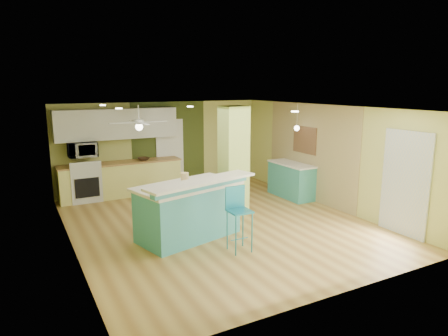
{
  "coord_description": "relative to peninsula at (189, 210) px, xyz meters",
  "views": [
    {
      "loc": [
        -3.81,
        -7.36,
        2.95
      ],
      "look_at": [
        0.35,
        0.4,
        1.13
      ],
      "focal_mm": 32.0,
      "sensor_mm": 36.0,
      "label": 1
    }
  ],
  "objects": [
    {
      "name": "interior_door",
      "position": [
        1.09,
        3.91,
        0.43
      ],
      "size": [
        0.82,
        0.05,
        2.0
      ],
      "primitive_type": "cube",
      "color": "white",
      "rests_on": "floor"
    },
    {
      "name": "canister",
      "position": [
        0.04,
        0.27,
        0.59
      ],
      "size": [
        0.16,
        0.16,
        0.18
      ],
      "primitive_type": "cylinder",
      "color": "gold",
      "rests_on": "peninsula"
    },
    {
      "name": "ceiling",
      "position": [
        0.89,
        0.45,
        1.93
      ],
      "size": [
        6.0,
        7.0,
        0.01
      ],
      "primitive_type": "cube",
      "color": "white",
      "rests_on": "wall_back"
    },
    {
      "name": "french_door",
      "position": [
        3.86,
        -1.85,
        0.48
      ],
      "size": [
        0.04,
        1.08,
        2.1
      ],
      "primitive_type": "cube",
      "color": "silver",
      "rests_on": "floor"
    },
    {
      "name": "wood_panel",
      "position": [
        3.88,
        1.05,
        0.68
      ],
      "size": [
        0.02,
        3.4,
        2.5
      ],
      "primitive_type": "cube",
      "color": "#968155",
      "rests_on": "floor"
    },
    {
      "name": "microwave",
      "position": [
        -1.36,
        3.65,
        0.78
      ],
      "size": [
        0.7,
        0.48,
        0.39
      ],
      "primitive_type": "imported",
      "color": "white",
      "rests_on": "wall_back"
    },
    {
      "name": "kitchen_run",
      "position": [
        -0.41,
        3.65,
        -0.1
      ],
      "size": [
        3.25,
        0.63,
        0.94
      ],
      "color": "#EEEB7D",
      "rests_on": "floor"
    },
    {
      "name": "wall_back",
      "position": [
        0.89,
        3.95,
        0.68
      ],
      "size": [
        6.0,
        0.01,
        2.5
      ],
      "primitive_type": "cube",
      "color": "#C3C469",
      "rests_on": "floor"
    },
    {
      "name": "wall_front",
      "position": [
        0.89,
        -3.06,
        0.68
      ],
      "size": [
        6.0,
        0.01,
        2.5
      ],
      "primitive_type": "cube",
      "color": "#C3C469",
      "rests_on": "floor"
    },
    {
      "name": "pendant_lamp",
      "position": [
        3.54,
        1.2,
        1.31
      ],
      "size": [
        0.14,
        0.14,
        0.69
      ],
      "color": "white",
      "rests_on": "ceiling"
    },
    {
      "name": "wall_right",
      "position": [
        3.89,
        0.45,
        0.68
      ],
      "size": [
        0.01,
        7.0,
        2.5
      ],
      "primitive_type": "cube",
      "color": "#C3C469",
      "rests_on": "floor"
    },
    {
      "name": "upper_cabinets",
      "position": [
        -0.41,
        3.77,
        1.38
      ],
      "size": [
        3.2,
        0.34,
        0.8
      ],
      "primitive_type": "cube",
      "color": "silver",
      "rests_on": "wall_back"
    },
    {
      "name": "column",
      "position": [
        1.54,
        0.95,
        0.68
      ],
      "size": [
        0.55,
        0.55,
        2.5
      ],
      "primitive_type": "cube",
      "color": "#C3DF67",
      "rests_on": "floor"
    },
    {
      "name": "wall_decor",
      "position": [
        3.85,
        1.25,
        0.98
      ],
      "size": [
        0.03,
        0.9,
        0.7
      ],
      "primitive_type": "cube",
      "color": "brown",
      "rests_on": "wood_panel"
    },
    {
      "name": "fruit_bowl",
      "position": [
        0.21,
        3.6,
        0.41
      ],
      "size": [
        0.38,
        0.38,
        0.08
      ],
      "primitive_type": "imported",
      "rotation": [
        0.0,
        0.0,
        0.19
      ],
      "color": "#3C2818",
      "rests_on": "kitchen_run"
    },
    {
      "name": "side_counter",
      "position": [
        3.59,
        1.42,
        -0.11
      ],
      "size": [
        0.61,
        1.44,
        0.92
      ],
      "color": "teal",
      "rests_on": "floor"
    },
    {
      "name": "ceiling_fan",
      "position": [
        -0.21,
        2.45,
        1.51
      ],
      "size": [
        1.41,
        1.41,
        0.61
      ],
      "color": "silver",
      "rests_on": "ceiling"
    },
    {
      "name": "olive_accent",
      "position": [
        1.09,
        3.93,
        0.68
      ],
      "size": [
        2.2,
        0.02,
        2.5
      ],
      "primitive_type": "cube",
      "color": "#3D491D",
      "rests_on": "floor"
    },
    {
      "name": "bar_stool",
      "position": [
        0.54,
        -0.97,
        0.22
      ],
      "size": [
        0.4,
        0.4,
        1.18
      ],
      "rotation": [
        0.0,
        0.0,
        -0.02
      ],
      "color": "teal",
      "rests_on": "floor"
    },
    {
      "name": "wall_left",
      "position": [
        -2.12,
        0.45,
        0.68
      ],
      "size": [
        0.01,
        7.0,
        2.5
      ],
      "primitive_type": "cube",
      "color": "#C3C469",
      "rests_on": "floor"
    },
    {
      "name": "stove",
      "position": [
        -1.36,
        3.64,
        -0.11
      ],
      "size": [
        0.76,
        0.66,
        1.08
      ],
      "color": "silver",
      "rests_on": "floor"
    },
    {
      "name": "floor",
      "position": [
        0.89,
        0.45,
        -0.58
      ],
      "size": [
        6.0,
        7.0,
        0.01
      ],
      "primitive_type": "cube",
      "color": "olive",
      "rests_on": "ground"
    },
    {
      "name": "peninsula",
      "position": [
        0.0,
        0.0,
        0.0
      ],
      "size": [
        2.41,
        1.73,
        1.24
      ],
      "rotation": [
        0.0,
        0.0,
        0.25
      ],
      "color": "teal",
      "rests_on": "floor"
    }
  ]
}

